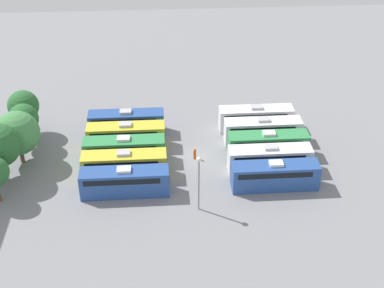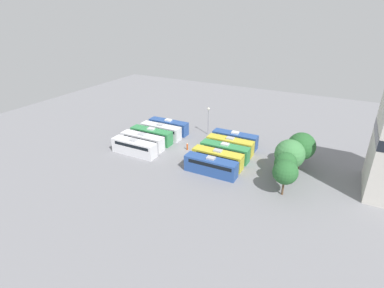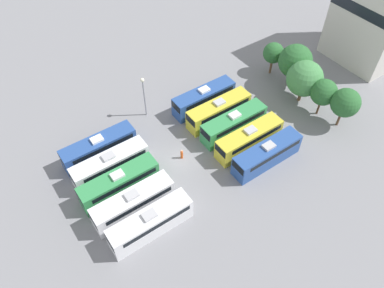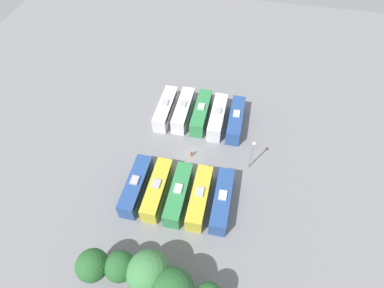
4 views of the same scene
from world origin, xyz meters
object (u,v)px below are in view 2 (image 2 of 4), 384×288
(bus_2, at_px, (152,135))
(bus_8, at_px, (218,158))
(bus_5, at_px, (235,139))
(tree_0, at_px, (302,141))
(bus_3, at_px, (143,141))
(bus_9, at_px, (211,166))
(tree_1, at_px, (301,146))
(tree_2, at_px, (290,154))
(bus_6, at_px, (230,145))
(light_pole, at_px, (208,116))
(tree_3, at_px, (286,163))
(bus_7, at_px, (225,151))
(worker_person, at_px, (187,147))
(tree_4, at_px, (285,172))
(bus_0, at_px, (169,126))
(bus_4, at_px, (134,147))
(bus_1, at_px, (161,131))

(bus_2, bearing_deg, bus_8, 79.00)
(bus_5, bearing_deg, tree_0, 91.51)
(bus_3, distance_m, bus_9, 18.85)
(tree_1, height_order, tree_2, tree_1)
(bus_2, xyz_separation_m, tree_1, (-2.90, 33.10, 3.08))
(bus_5, height_order, tree_2, tree_2)
(bus_6, relative_size, tree_2, 1.45)
(light_pole, height_order, tree_3, light_pole)
(bus_3, bearing_deg, bus_7, 100.87)
(worker_person, relative_size, tree_1, 0.22)
(bus_8, bearing_deg, bus_2, -101.00)
(bus_5, height_order, tree_4, tree_4)
(bus_9, distance_m, tree_1, 17.94)
(bus_9, height_order, worker_person, bus_9)
(bus_7, height_order, tree_2, tree_2)
(tree_3, bearing_deg, worker_person, -101.62)
(bus_0, height_order, tree_3, tree_3)
(bus_3, relative_size, tree_1, 1.38)
(bus_9, relative_size, tree_1, 1.38)
(bus_4, distance_m, bus_7, 19.54)
(bus_4, xyz_separation_m, light_pole, (-17.57, 9.51, 3.09))
(bus_7, height_order, tree_3, tree_3)
(bus_1, bearing_deg, bus_6, 90.04)
(bus_4, xyz_separation_m, tree_0, (-14.41, 32.35, 2.26))
(bus_9, height_order, tree_4, tree_4)
(worker_person, bearing_deg, bus_2, -89.39)
(bus_8, xyz_separation_m, light_pole, (-14.03, -8.58, 3.09))
(bus_4, height_order, tree_0, tree_0)
(worker_person, relative_size, tree_4, 0.25)
(bus_8, bearing_deg, bus_4, -78.92)
(bus_7, relative_size, bus_8, 1.00)
(bus_4, bearing_deg, tree_2, 101.68)
(worker_person, bearing_deg, bus_6, 110.02)
(bus_9, bearing_deg, tree_1, 124.56)
(light_pole, xyz_separation_m, tree_3, (14.90, 21.81, -0.57))
(bus_4, bearing_deg, worker_person, 128.29)
(bus_1, bearing_deg, worker_person, 70.38)
(bus_6, distance_m, tree_0, 14.97)
(bus_4, relative_size, tree_3, 1.65)
(bus_7, height_order, light_pole, light_pole)
(bus_0, xyz_separation_m, tree_3, (11.34, 31.18, 2.51))
(bus_5, bearing_deg, bus_3, -60.07)
(bus_1, relative_size, bus_8, 1.00)
(bus_1, distance_m, bus_7, 18.44)
(bus_2, xyz_separation_m, tree_4, (7.89, 32.32, 2.65))
(bus_6, bearing_deg, light_pole, -129.62)
(bus_1, distance_m, bus_4, 10.47)
(bus_1, relative_size, bus_4, 1.00)
(bus_4, distance_m, tree_1, 34.38)
(bus_0, bearing_deg, bus_3, -2.54)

